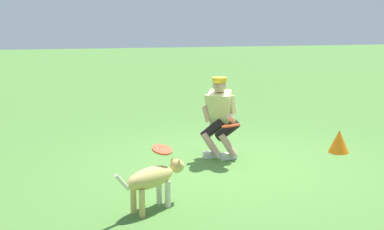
{
  "coord_description": "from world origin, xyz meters",
  "views": [
    {
      "loc": [
        2.28,
        6.78,
        2.18
      ],
      "look_at": [
        0.76,
        0.44,
        0.9
      ],
      "focal_mm": 46.24,
      "sensor_mm": 36.0,
      "label": 1
    }
  ],
  "objects_px": {
    "person": "(220,115)",
    "frisbee_flying": "(162,150)",
    "frisbee_held": "(231,126)",
    "training_cone": "(339,141)",
    "dog": "(154,178)"
  },
  "relations": [
    {
      "from": "training_cone",
      "to": "dog",
      "type": "bearing_deg",
      "value": 27.14
    },
    {
      "from": "dog",
      "to": "training_cone",
      "type": "xyz_separation_m",
      "value": [
        -3.35,
        -1.72,
        -0.18
      ]
    },
    {
      "from": "frisbee_held",
      "to": "training_cone",
      "type": "relative_size",
      "value": 0.7
    },
    {
      "from": "dog",
      "to": "frisbee_held",
      "type": "relative_size",
      "value": 3.55
    },
    {
      "from": "frisbee_flying",
      "to": "frisbee_held",
      "type": "xyz_separation_m",
      "value": [
        -1.26,
        -1.28,
        -0.05
      ]
    },
    {
      "from": "frisbee_held",
      "to": "training_cone",
      "type": "distance_m",
      "value": 2.03
    },
    {
      "from": "person",
      "to": "frisbee_held",
      "type": "bearing_deg",
      "value": 38.35
    },
    {
      "from": "frisbee_held",
      "to": "training_cone",
      "type": "xyz_separation_m",
      "value": [
        -1.96,
        -0.26,
        -0.42
      ]
    },
    {
      "from": "person",
      "to": "frisbee_flying",
      "type": "distance_m",
      "value": 2.06
    },
    {
      "from": "frisbee_held",
      "to": "person",
      "type": "bearing_deg",
      "value": -83.08
    },
    {
      "from": "person",
      "to": "frisbee_held",
      "type": "relative_size",
      "value": 4.9
    },
    {
      "from": "dog",
      "to": "frisbee_flying",
      "type": "bearing_deg",
      "value": 19.47
    },
    {
      "from": "dog",
      "to": "training_cone",
      "type": "distance_m",
      "value": 3.77
    },
    {
      "from": "frisbee_flying",
      "to": "frisbee_held",
      "type": "distance_m",
      "value": 1.8
    },
    {
      "from": "dog",
      "to": "frisbee_held",
      "type": "bearing_deg",
      "value": 12.26
    }
  ]
}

